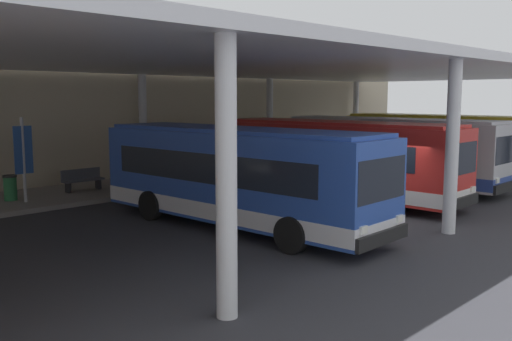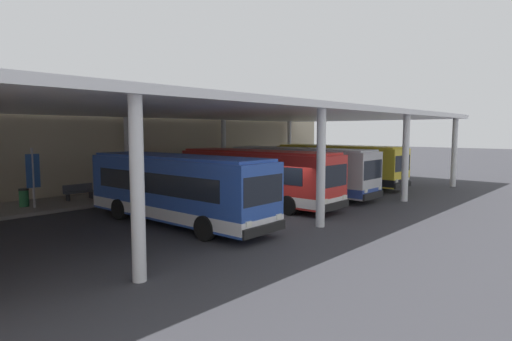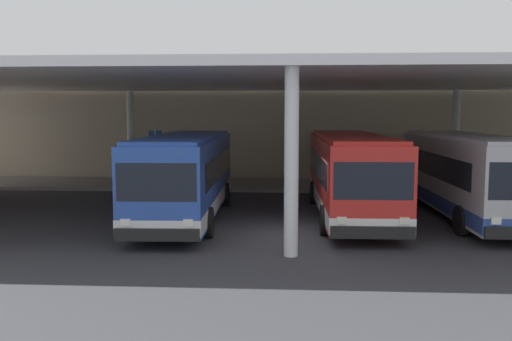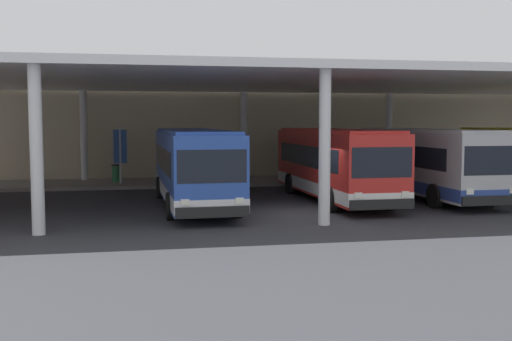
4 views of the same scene
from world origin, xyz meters
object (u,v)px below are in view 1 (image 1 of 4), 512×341
Objects in this scene: bench_waiting at (82,179)px; bus_middle_bay at (336,159)px; banner_sign at (23,155)px; bus_departing at (437,143)px; bus_second_bay at (236,176)px; trash_bin at (10,188)px; bus_far_bay at (390,151)px.

bus_middle_bay is at bearing -51.85° from bench_waiting.
bus_departing is at bearing -18.49° from banner_sign.
trash_bin is at bearing 111.11° from bus_second_bay.
trash_bin is (-14.16, 8.10, -0.98)m from bus_far_bay.
bus_departing is at bearing 5.28° from bus_second_bay.
bus_departing is 5.88× the size of bench_waiting.
trash_bin is at bearing 108.60° from banner_sign.
bench_waiting is at bearing 2.34° from trash_bin.
trash_bin is 0.31× the size of banner_sign.
trash_bin is at bearing 159.83° from bus_departing.
bus_second_bay is 6.29m from bus_middle_bay.
bus_second_bay reaches higher than trash_bin.
banner_sign reaches higher than bus_middle_bay.
bus_second_bay is 10.81× the size of trash_bin.
bench_waiting is at bearing 156.16° from bus_departing.
bench_waiting is (-6.60, 8.41, -0.99)m from bus_middle_bay.
bench_waiting is 0.56× the size of banner_sign.
bus_middle_bay is 1.00× the size of bus_departing.
banner_sign is at bearing 111.34° from bus_second_bay.
bus_far_bay is 10.78× the size of trash_bin.
bus_second_bay is at bearing -87.79° from bench_waiting.
bench_waiting is (-0.35, 9.08, -0.99)m from bus_second_bay.
bus_middle_bay is 10.74m from bench_waiting.
trash_bin reaches higher than bench_waiting.
bus_second_bay is at bearing -174.72° from bus_departing.
bench_waiting is at bearing 17.07° from banner_sign.
bus_departing is (10.46, 0.87, 0.00)m from bus_middle_bay.
banner_sign reaches higher than bus_second_bay.
bus_middle_bay is 12.09m from banner_sign.
bus_second_bay is 1.00× the size of bus_far_bay.
bus_far_bay is 16.34m from trash_bin.
bus_far_bay reaches higher than bench_waiting.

